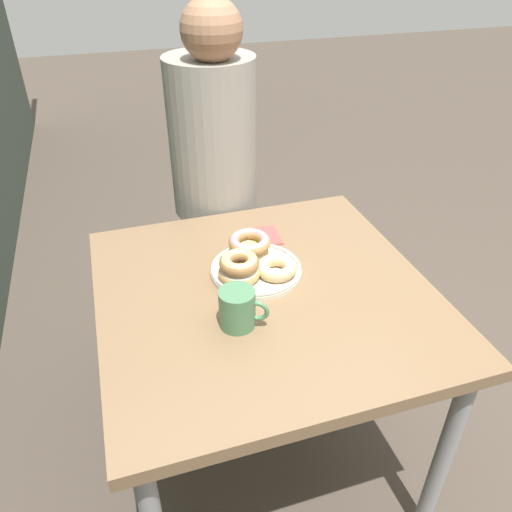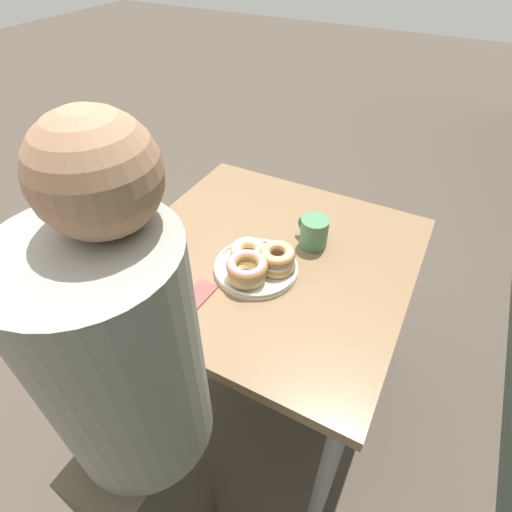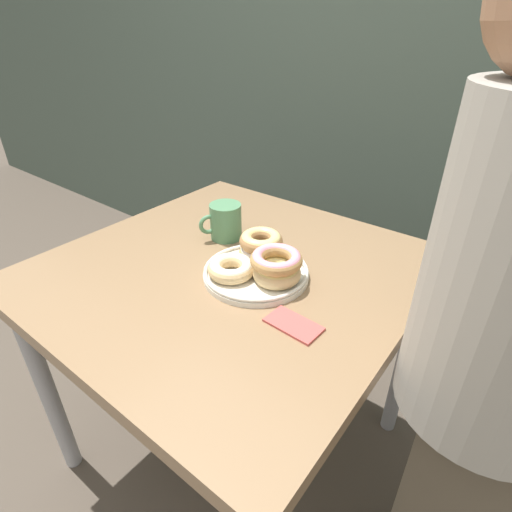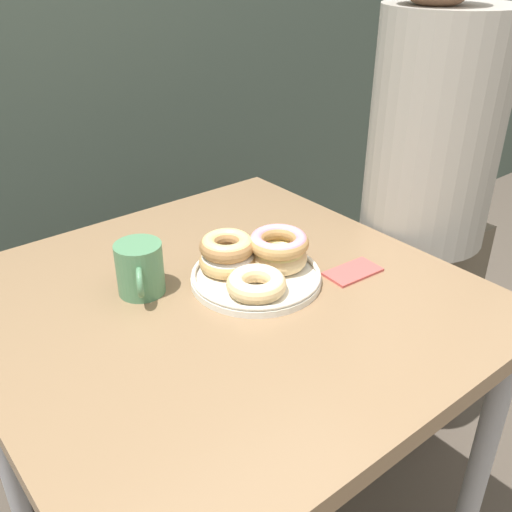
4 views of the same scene
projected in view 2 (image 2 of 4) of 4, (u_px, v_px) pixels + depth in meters
ground_plane at (242, 367)px, 1.88m from camera, size 14.00×14.00×0.00m
dining_table at (267, 273)px, 1.39m from camera, size 0.92×0.93×0.76m
donut_plate at (258, 263)px, 1.24m from camera, size 0.28×0.27×0.09m
coffee_mug at (314, 232)px, 1.33m from camera, size 0.09×0.12×0.11m
person_figure at (136, 419)px, 0.90m from camera, size 0.37×0.31×1.44m
napkin at (198, 295)px, 1.19m from camera, size 0.12×0.07×0.01m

